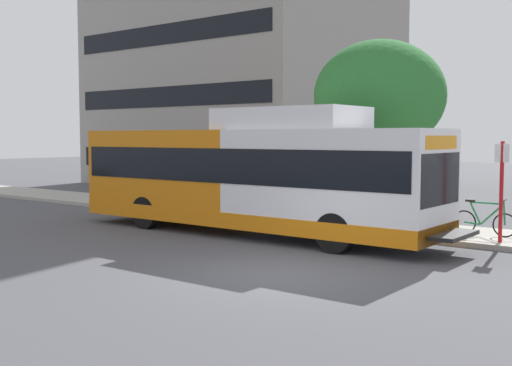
% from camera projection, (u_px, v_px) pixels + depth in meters
% --- Properties ---
extents(ground_plane, '(120.00, 120.00, 0.00)m').
position_uv_depth(ground_plane, '(52.00, 237.00, 17.99)').
color(ground_plane, '#4C4C51').
extents(sidewalk_curb, '(3.00, 56.00, 0.14)m').
position_uv_depth(sidewalk_curb, '(257.00, 215.00, 22.27)').
color(sidewalk_curb, '#A8A399').
rests_on(sidewalk_curb, ground).
extents(transit_bus, '(2.58, 12.25, 3.65)m').
position_uv_depth(transit_bus, '(251.00, 176.00, 18.35)').
color(transit_bus, white).
rests_on(transit_bus, ground).
extents(bus_stop_sign_pole, '(0.10, 0.36, 2.60)m').
position_uv_depth(bus_stop_sign_pole, '(501.00, 184.00, 16.09)').
color(bus_stop_sign_pole, red).
rests_on(bus_stop_sign_pole, sidewalk_curb).
extents(bicycle_parked, '(0.52, 1.76, 1.02)m').
position_uv_depth(bicycle_parked, '(484.00, 220.00, 17.27)').
color(bicycle_parked, black).
rests_on(bicycle_parked, sidewalk_curb).
extents(street_tree_near_stop, '(4.24, 4.24, 5.84)m').
position_uv_depth(street_tree_near_stop, '(379.00, 96.00, 20.38)').
color(street_tree_near_stop, '#4C3823').
rests_on(street_tree_near_stop, sidewalk_curb).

